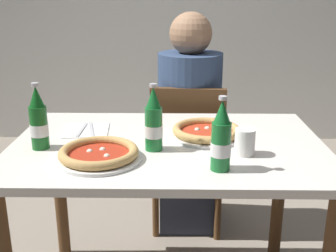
% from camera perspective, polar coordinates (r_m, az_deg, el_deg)
% --- Properties ---
extents(dining_table_main, '(1.20, 0.80, 0.75)m').
position_cam_1_polar(dining_table_main, '(1.65, -0.03, -5.96)').
color(dining_table_main, silver).
rests_on(dining_table_main, ground_plane).
extents(chair_behind_table, '(0.43, 0.43, 0.85)m').
position_cam_1_polar(chair_behind_table, '(2.28, 2.78, -3.28)').
color(chair_behind_table, brown).
rests_on(chair_behind_table, ground_plane).
extents(diner_seated, '(0.34, 0.34, 1.21)m').
position_cam_1_polar(diner_seated, '(2.29, 2.92, -0.44)').
color(diner_seated, '#2D3342').
rests_on(diner_seated, ground_plane).
extents(pizza_margherita_near, '(0.30, 0.30, 0.04)m').
position_cam_1_polar(pizza_margherita_near, '(1.46, -9.44, -3.81)').
color(pizza_margherita_near, white).
rests_on(pizza_margherita_near, dining_table_main).
extents(pizza_marinara_far, '(0.29, 0.29, 0.04)m').
position_cam_1_polar(pizza_marinara_far, '(1.67, 5.28, -0.79)').
color(pizza_marinara_far, white).
rests_on(pizza_marinara_far, dining_table_main).
extents(beer_bottle_left, '(0.07, 0.07, 0.25)m').
position_cam_1_polar(beer_bottle_left, '(1.34, 7.27, -1.85)').
color(beer_bottle_left, '#196B2D').
rests_on(beer_bottle_left, dining_table_main).
extents(beer_bottle_center, '(0.07, 0.07, 0.25)m').
position_cam_1_polar(beer_bottle_center, '(1.51, -1.99, 0.47)').
color(beer_bottle_center, '#196B2D').
rests_on(beer_bottle_center, dining_table_main).
extents(beer_bottle_right, '(0.07, 0.07, 0.25)m').
position_cam_1_polar(beer_bottle_right, '(1.59, -17.28, 0.61)').
color(beer_bottle_right, '#14591E').
rests_on(beer_bottle_right, dining_table_main).
extents(napkin_with_cutlery, '(0.20, 0.20, 0.01)m').
position_cam_1_polar(napkin_with_cutlery, '(1.77, -11.07, -0.59)').
color(napkin_with_cutlery, white).
rests_on(napkin_with_cutlery, dining_table_main).
extents(paper_cup, '(0.07, 0.07, 0.09)m').
position_cam_1_polar(paper_cup, '(1.50, 10.46, -2.15)').
color(paper_cup, white).
rests_on(paper_cup, dining_table_main).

